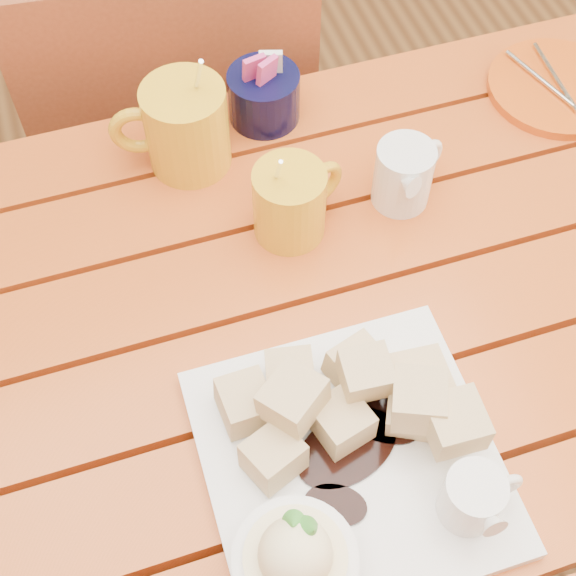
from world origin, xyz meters
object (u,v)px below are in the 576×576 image
object	(u,v)px
coffee_mug_right	(291,201)
orange_saucer	(558,87)
coffee_mug_left	(184,126)
table	(302,395)
chair_far	(178,141)
dessert_plate	(346,469)

from	to	relation	value
coffee_mug_right	orange_saucer	distance (m)	0.42
coffee_mug_left	coffee_mug_right	distance (m)	0.16
table	coffee_mug_left	distance (m)	0.34
coffee_mug_left	chair_far	distance (m)	0.42
table	dessert_plate	xyz separation A→B (m)	(-0.01, -0.15, 0.14)
table	orange_saucer	bearing A→B (deg)	30.93
coffee_mug_right	chair_far	size ratio (longest dim) A/B	0.15
coffee_mug_left	orange_saucer	size ratio (longest dim) A/B	0.92
table	chair_far	xyz separation A→B (m)	(-0.02, 0.58, -0.15)
table	coffee_mug_left	world-z (taller)	coffee_mug_left
coffee_mug_left	orange_saucer	bearing A→B (deg)	8.98
chair_far	coffee_mug_left	bearing A→B (deg)	90.97
orange_saucer	chair_far	xyz separation A→B (m)	(-0.46, 0.32, -0.26)
dessert_plate	coffee_mug_left	bearing A→B (deg)	95.15
dessert_plate	chair_far	xyz separation A→B (m)	(-0.01, 0.73, -0.29)
orange_saucer	coffee_mug_left	bearing A→B (deg)	176.28
chair_far	coffee_mug_right	bearing A→B (deg)	104.38
dessert_plate	orange_saucer	distance (m)	0.61
coffee_mug_left	chair_far	bearing A→B (deg)	97.56
coffee_mug_left	orange_saucer	xyz separation A→B (m)	(0.49, -0.03, -0.05)
coffee_mug_right	orange_saucer	size ratio (longest dim) A/B	0.76
dessert_plate	coffee_mug_right	xyz separation A→B (m)	(0.05, 0.31, 0.01)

